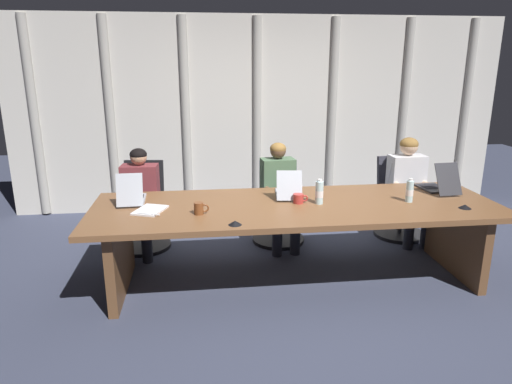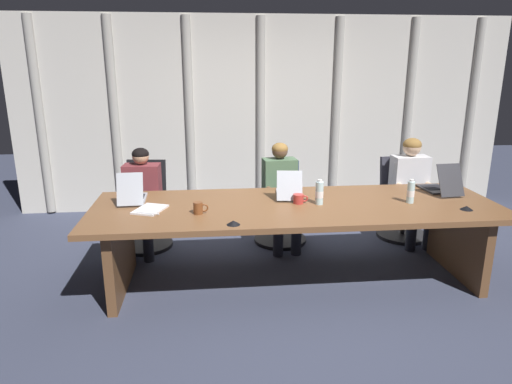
# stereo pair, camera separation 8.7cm
# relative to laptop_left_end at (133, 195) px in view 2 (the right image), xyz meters

# --- Properties ---
(ground_plane) EXTENTS (13.46, 13.46, 0.00)m
(ground_plane) POSITION_rel_laptop_left_end_xyz_m (1.50, -0.25, -0.82)
(ground_plane) COLOR #383D51
(conference_table) EXTENTS (3.69, 1.19, 0.76)m
(conference_table) POSITION_rel_laptop_left_end_xyz_m (1.50, -0.25, -0.21)
(conference_table) COLOR brown
(conference_table) RESTS_ON ground_plane
(curtain_backdrop) EXTENTS (6.73, 0.17, 2.61)m
(curtain_backdrop) POSITION_rel_laptop_left_end_xyz_m (1.49, 2.13, 0.49)
(curtain_backdrop) COLOR beige
(curtain_backdrop) RESTS_ON ground_plane
(laptop_left_end) EXTENTS (0.25, 0.44, 0.30)m
(laptop_left_end) POSITION_rel_laptop_left_end_xyz_m (0.00, 0.00, 0.00)
(laptop_left_end) COLOR #A8ADB7
(laptop_left_end) RESTS_ON conference_table
(laptop_left_mid) EXTENTS (0.29, 0.47, 0.27)m
(laptop_left_mid) POSITION_rel_laptop_left_end_xyz_m (1.47, 0.02, -0.00)
(laptop_left_mid) COLOR #A8ADB7
(laptop_left_mid) RESTS_ON conference_table
(laptop_center) EXTENTS (0.28, 0.50, 0.31)m
(laptop_center) POSITION_rel_laptop_left_end_xyz_m (2.99, 0.02, 0.00)
(laptop_center) COLOR #2D2D33
(laptop_center) RESTS_ON conference_table
(office_chair_left_end) EXTENTS (0.60, 0.60, 0.95)m
(office_chair_left_end) POSITION_rel_laptop_left_end_xyz_m (-0.02, 0.80, -0.47)
(office_chair_left_end) COLOR black
(office_chair_left_end) RESTS_ON ground_plane
(office_chair_left_mid) EXTENTS (0.60, 0.60, 0.90)m
(office_chair_left_mid) POSITION_rel_laptop_left_end_xyz_m (1.51, 0.80, -0.48)
(office_chair_left_mid) COLOR navy
(office_chair_left_mid) RESTS_ON ground_plane
(office_chair_center) EXTENTS (0.60, 0.60, 0.93)m
(office_chair_center) POSITION_rel_laptop_left_end_xyz_m (2.97, 0.80, -0.47)
(office_chair_center) COLOR #2D2D38
(office_chair_center) RESTS_ON ground_plane
(person_left_end) EXTENTS (0.42, 0.56, 1.13)m
(person_left_end) POSITION_rel_laptop_left_end_xyz_m (-0.02, 0.64, -0.18)
(person_left_end) COLOR brown
(person_left_end) RESTS_ON ground_plane
(person_left_mid) EXTENTS (0.41, 0.57, 1.16)m
(person_left_mid) POSITION_rel_laptop_left_end_xyz_m (1.50, 0.64, -0.17)
(person_left_mid) COLOR #4C6B4C
(person_left_mid) RESTS_ON ground_plane
(person_center) EXTENTS (0.42, 0.55, 1.19)m
(person_center) POSITION_rel_laptop_left_end_xyz_m (3.00, 0.65, -0.14)
(person_center) COLOR silver
(person_center) RESTS_ON ground_plane
(water_bottle_primary) EXTENTS (0.07, 0.07, 0.23)m
(water_bottle_primary) POSITION_rel_laptop_left_end_xyz_m (1.70, -0.26, 0.05)
(water_bottle_primary) COLOR silver
(water_bottle_primary) RESTS_ON conference_table
(water_bottle_secondary) EXTENTS (0.07, 0.07, 0.22)m
(water_bottle_secondary) POSITION_rel_laptop_left_end_xyz_m (2.55, -0.30, 0.04)
(water_bottle_secondary) COLOR silver
(water_bottle_secondary) RESTS_ON conference_table
(coffee_mug_near) EXTENTS (0.14, 0.10, 0.09)m
(coffee_mug_near) POSITION_rel_laptop_left_end_xyz_m (1.52, -0.22, -0.01)
(coffee_mug_near) COLOR #B2332D
(coffee_mug_near) RESTS_ON conference_table
(coffee_mug_far) EXTENTS (0.13, 0.08, 0.10)m
(coffee_mug_far) POSITION_rel_laptop_left_end_xyz_m (0.62, -0.43, -0.01)
(coffee_mug_far) COLOR brown
(coffee_mug_far) RESTS_ON conference_table
(conference_mic_left_side) EXTENTS (0.11, 0.11, 0.03)m
(conference_mic_left_side) POSITION_rel_laptop_left_end_xyz_m (0.90, -0.73, -0.04)
(conference_mic_left_side) COLOR black
(conference_mic_left_side) RESTS_ON conference_table
(conference_mic_middle) EXTENTS (0.11, 0.11, 0.03)m
(conference_mic_middle) POSITION_rel_laptop_left_end_xyz_m (2.95, -0.55, -0.04)
(conference_mic_middle) COLOR black
(conference_mic_middle) RESTS_ON conference_table
(spiral_notepad) EXTENTS (0.31, 0.36, 0.03)m
(spiral_notepad) POSITION_rel_laptop_left_end_xyz_m (0.19, -0.29, -0.05)
(spiral_notepad) COLOR silver
(spiral_notepad) RESTS_ON conference_table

